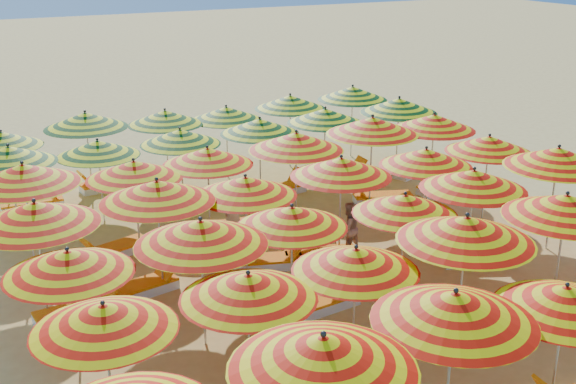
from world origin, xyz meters
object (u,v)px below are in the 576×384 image
(umbrella_38, at_px, (165,117))
(lounger_10, at_px, (318,254))
(umbrella_16, at_px, (473,180))
(umbrella_22, at_px, (426,158))
(umbrella_30, at_px, (9,155))
(umbrella_10, at_px, (566,206))
(lounger_6, at_px, (481,257))
(umbrella_32, at_px, (180,137))
(lounger_21, at_px, (412,170))
(umbrella_2, at_px, (455,307))
(lounger_18, at_px, (200,200))
(lounger_19, at_px, (280,190))
(umbrella_6, at_px, (104,318))
(umbrella_28, at_px, (372,126))
(umbrella_25, at_px, (134,170))
(umbrella_3, at_px, (565,299))
(umbrella_20, at_px, (245,186))
(lounger_7, at_px, (80,311))
(lounger_8, at_px, (141,288))
(lounger_13, at_px, (232,226))
(umbrella_12, at_px, (68,262))
(umbrella_13, at_px, (201,233))
(umbrella_35, at_px, (399,106))
(lounger_16, at_px, (443,188))
(umbrella_9, at_px, (466,229))
(lounger_17, at_px, (39,227))
(umbrella_21, at_px, (341,167))
(umbrella_41, at_px, (353,93))
(lounger_23, at_px, (107,185))
(umbrella_18, at_px, (35,214))
(beachgoer_b, at_px, (348,228))
(umbrella_39, at_px, (226,114))
(umbrella_14, at_px, (292,217))
(beachgoer_a, at_px, (233,212))
(lounger_5, at_px, (318,304))
(lounger_20, at_px, (340,176))
(lounger_9, at_px, (268,261))
(umbrella_29, at_px, (434,122))
(umbrella_23, at_px, (489,144))
(lounger_11, at_px, (440,231))
(umbrella_19, at_px, (157,191))
(lounger_12, at_px, (115,250))
(lounger_14, at_px, (277,224))
(umbrella_37, at_px, (86,120))
(umbrella_15, at_px, (405,204))
(lounger_22, at_px, (34,203))
(umbrella_27, at_px, (296,141))
(umbrella_24, at_px, (23,175))
(umbrella_7, at_px, (248,287))
(lounger_15, at_px, (381,197))
(umbrella_26, at_px, (208,157))

(umbrella_38, distance_m, lounger_10, 7.43)
(umbrella_16, relative_size, umbrella_22, 0.83)
(umbrella_30, bearing_deg, umbrella_10, -44.57)
(umbrella_30, bearing_deg, lounger_6, -35.33)
(umbrella_32, height_order, lounger_21, umbrella_32)
(umbrella_2, bearing_deg, umbrella_32, 91.25)
(lounger_18, height_order, lounger_19, same)
(umbrella_6, height_order, umbrella_28, umbrella_28)
(umbrella_25, distance_m, umbrella_38, 5.21)
(umbrella_3, xyz_separation_m, umbrella_20, (-2.35, 6.92, 0.08))
(umbrella_10, distance_m, lounger_7, 10.00)
(umbrella_30, height_order, lounger_8, umbrella_30)
(lounger_7, relative_size, lounger_13, 0.99)
(umbrella_12, relative_size, umbrella_13, 1.04)
(umbrella_35, bearing_deg, lounger_16, -82.90)
(umbrella_9, relative_size, umbrella_22, 1.04)
(lounger_17, bearing_deg, umbrella_13, 95.82)
(umbrella_21, distance_m, umbrella_41, 8.50)
(lounger_23, bearing_deg, umbrella_3, 98.43)
(umbrella_22, bearing_deg, umbrella_18, 179.91)
(umbrella_30, distance_m, beachgoer_b, 8.67)
(umbrella_39, bearing_deg, umbrella_14, -104.11)
(umbrella_10, bearing_deg, beachgoer_a, 125.44)
(lounger_5, height_order, lounger_20, same)
(lounger_9, bearing_deg, umbrella_29, 37.64)
(beachgoer_a, bearing_deg, lounger_21, 89.67)
(umbrella_23, xyz_separation_m, lounger_11, (-1.79, -0.45, -2.00))
(umbrella_10, xyz_separation_m, umbrella_19, (-6.95, 4.56, -0.02))
(umbrella_12, xyz_separation_m, umbrella_25, (2.38, 4.44, 0.05))
(umbrella_2, xyz_separation_m, lounger_18, (0.25, 11.43, -2.13))
(umbrella_22, relative_size, umbrella_41, 1.08)
(umbrella_18, xyz_separation_m, umbrella_41, (11.59, 7.14, -0.05))
(lounger_12, distance_m, lounger_14, 4.28)
(lounger_21, bearing_deg, lounger_7, 0.73)
(umbrella_37, xyz_separation_m, lounger_12, (-0.52, -4.77, -2.13))
(umbrella_25, xyz_separation_m, lounger_19, (4.97, 2.28, -2.00))
(umbrella_9, relative_size, umbrella_19, 1.01)
(umbrella_38, bearing_deg, umbrella_19, -109.05)
(umbrella_15, distance_m, lounger_23, 10.73)
(lounger_13, height_order, lounger_22, same)
(umbrella_13, xyz_separation_m, umbrella_27, (4.33, 4.57, 0.04))
(umbrella_18, relative_size, umbrella_19, 0.96)
(lounger_23, bearing_deg, umbrella_30, 35.22)
(umbrella_3, bearing_deg, umbrella_24, 125.43)
(umbrella_35, xyz_separation_m, lounger_20, (-1.93, 0.29, -2.15))
(umbrella_41, bearing_deg, umbrella_22, -107.74)
(umbrella_7, relative_size, lounger_15, 1.47)
(lounger_14, distance_m, lounger_22, 7.16)
(lounger_5, height_order, lounger_10, same)
(umbrella_12, bearing_deg, umbrella_26, 47.28)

